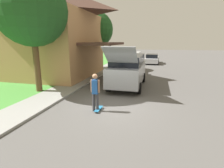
{
  "coord_description": "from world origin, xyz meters",
  "views": [
    {
      "loc": [
        2.13,
        -7.76,
        3.07
      ],
      "look_at": [
        -0.08,
        0.79,
        0.9
      ],
      "focal_mm": 28.0,
      "sensor_mm": 36.0,
      "label": 1
    }
  ],
  "objects_px": {
    "skateboarder": "(95,91)",
    "skateboard": "(99,109)",
    "lawn_tree_near": "(31,11)",
    "suv_parked": "(128,69)",
    "car_down_street": "(152,59)",
    "lawn_tree_far": "(95,30)"
  },
  "relations": [
    {
      "from": "suv_parked",
      "to": "skateboarder",
      "type": "xyz_separation_m",
      "value": [
        -0.66,
        -4.83,
        -0.23
      ]
    },
    {
      "from": "lawn_tree_near",
      "to": "car_down_street",
      "type": "distance_m",
      "value": 18.15
    },
    {
      "from": "lawn_tree_near",
      "to": "skateboarder",
      "type": "bearing_deg",
      "value": -24.37
    },
    {
      "from": "car_down_street",
      "to": "skateboarder",
      "type": "height_order",
      "value": "skateboarder"
    },
    {
      "from": "lawn_tree_near",
      "to": "car_down_street",
      "type": "bearing_deg",
      "value": 69.45
    },
    {
      "from": "lawn_tree_far",
      "to": "skateboard",
      "type": "distance_m",
      "value": 12.77
    },
    {
      "from": "skateboard",
      "to": "lawn_tree_near",
      "type": "bearing_deg",
      "value": 157.13
    },
    {
      "from": "lawn_tree_far",
      "to": "suv_parked",
      "type": "relative_size",
      "value": 1.05
    },
    {
      "from": "suv_parked",
      "to": "lawn_tree_far",
      "type": "bearing_deg",
      "value": 125.91
    },
    {
      "from": "lawn_tree_near",
      "to": "suv_parked",
      "type": "relative_size",
      "value": 1.14
    },
    {
      "from": "lawn_tree_near",
      "to": "skateboard",
      "type": "height_order",
      "value": "lawn_tree_near"
    },
    {
      "from": "suv_parked",
      "to": "skateboarder",
      "type": "relative_size",
      "value": 3.41
    },
    {
      "from": "skateboarder",
      "to": "skateboard",
      "type": "distance_m",
      "value": 0.88
    },
    {
      "from": "suv_parked",
      "to": "skateboarder",
      "type": "bearing_deg",
      "value": -97.73
    },
    {
      "from": "skateboarder",
      "to": "skateboard",
      "type": "xyz_separation_m",
      "value": [
        0.11,
        0.09,
        -0.87
      ]
    },
    {
      "from": "car_down_street",
      "to": "skateboarder",
      "type": "xyz_separation_m",
      "value": [
        -1.82,
        -18.55,
        0.32
      ]
    },
    {
      "from": "car_down_street",
      "to": "skateboard",
      "type": "distance_m",
      "value": 18.55
    },
    {
      "from": "lawn_tree_far",
      "to": "skateboard",
      "type": "height_order",
      "value": "lawn_tree_far"
    },
    {
      "from": "skateboard",
      "to": "suv_parked",
      "type": "bearing_deg",
      "value": 83.44
    },
    {
      "from": "car_down_street",
      "to": "suv_parked",
      "type": "bearing_deg",
      "value": -94.84
    },
    {
      "from": "car_down_street",
      "to": "skateboard",
      "type": "bearing_deg",
      "value": -95.28
    },
    {
      "from": "car_down_street",
      "to": "lawn_tree_near",
      "type": "bearing_deg",
      "value": -110.55
    }
  ]
}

